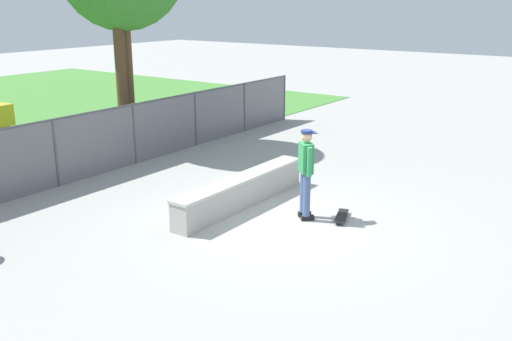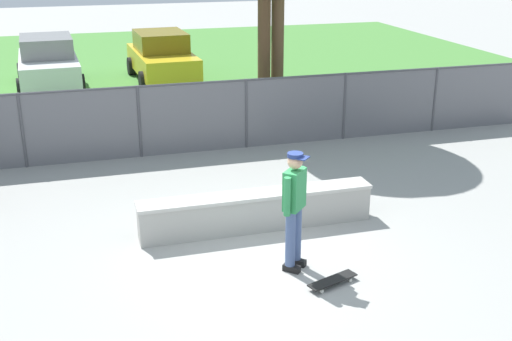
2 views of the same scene
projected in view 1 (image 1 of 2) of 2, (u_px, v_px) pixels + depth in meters
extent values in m
plane|color=#9E9E99|center=(284.00, 221.00, 11.62)|extent=(80.00, 80.00, 0.00)
cube|color=#A8A59E|center=(242.00, 193.00, 12.40)|extent=(4.02, 0.46, 0.59)
cube|color=beige|center=(242.00, 178.00, 12.31)|extent=(4.06, 0.50, 0.06)
cube|color=black|center=(304.00, 214.00, 11.85)|extent=(0.26, 0.26, 0.10)
cube|color=black|center=(307.00, 218.00, 11.65)|extent=(0.26, 0.26, 0.10)
cylinder|color=#475B89|center=(304.00, 191.00, 11.71)|extent=(0.15, 0.15, 0.88)
cylinder|color=#475B89|center=(307.00, 195.00, 11.50)|extent=(0.15, 0.15, 0.88)
cube|color=#2D8C4C|center=(306.00, 158.00, 11.40)|extent=(0.42, 0.43, 0.60)
cylinder|color=#2D8C4C|center=(303.00, 156.00, 11.64)|extent=(0.10, 0.10, 0.58)
cylinder|color=#2D8C4C|center=(309.00, 162.00, 11.17)|extent=(0.10, 0.10, 0.58)
sphere|color=tan|center=(307.00, 137.00, 11.27)|extent=(0.22, 0.22, 0.22)
cylinder|color=navy|center=(307.00, 132.00, 11.25)|extent=(0.23, 0.23, 0.06)
cube|color=navy|center=(313.00, 133.00, 11.28)|extent=(0.22, 0.23, 0.02)
cube|color=black|center=(341.00, 216.00, 11.68)|extent=(0.82, 0.45, 0.02)
cube|color=#B2B2B7|center=(339.00, 221.00, 11.43)|extent=(0.10, 0.15, 0.02)
cube|color=#B2B2B7|center=(343.00, 212.00, 11.93)|extent=(0.10, 0.15, 0.02)
cylinder|color=silver|center=(335.00, 222.00, 11.47)|extent=(0.06, 0.05, 0.05)
cylinder|color=silver|center=(344.00, 223.00, 11.42)|extent=(0.06, 0.05, 0.05)
cylinder|color=silver|center=(339.00, 213.00, 11.97)|extent=(0.06, 0.05, 0.05)
cylinder|color=silver|center=(347.00, 214.00, 11.92)|extent=(0.06, 0.05, 0.05)
cylinder|color=#4C4C51|center=(56.00, 153.00, 13.55)|extent=(0.07, 0.07, 1.64)
cylinder|color=#4C4C51|center=(134.00, 134.00, 15.48)|extent=(0.07, 0.07, 1.64)
cylinder|color=#4C4C51|center=(195.00, 119.00, 17.42)|extent=(0.07, 0.07, 1.64)
cylinder|color=#4C4C51|center=(244.00, 107.00, 19.35)|extent=(0.07, 0.07, 1.64)
cylinder|color=#4C4C51|center=(284.00, 98.00, 21.29)|extent=(0.07, 0.07, 1.64)
cylinder|color=#4C4C51|center=(95.00, 112.00, 14.29)|extent=(17.36, 0.05, 0.05)
cube|color=slate|center=(97.00, 143.00, 14.51)|extent=(17.36, 0.01, 1.64)
cylinder|color=#513823|center=(121.00, 77.00, 16.45)|extent=(0.32, 0.32, 4.36)
cylinder|color=brown|center=(128.00, 83.00, 16.95)|extent=(0.32, 0.32, 3.86)
cylinder|color=black|center=(1.00, 122.00, 19.45)|extent=(0.25, 0.65, 0.64)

